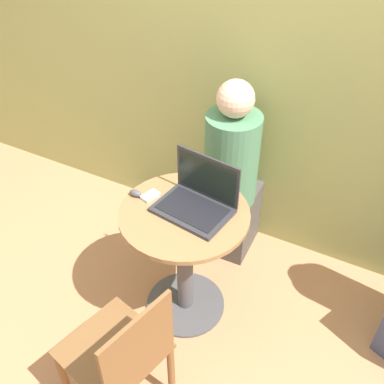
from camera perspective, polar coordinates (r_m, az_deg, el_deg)
The scene contains 8 objects.
ground_plane at distance 2.79m, azimuth -0.82°, elevation -14.08°, with size 12.00×12.00×0.00m, color tan.
back_wall at distance 2.59m, azimuth 7.90°, elevation 17.63°, with size 7.00×0.05×2.60m.
round_table at distance 2.42m, azimuth -0.92°, elevation -7.20°, with size 0.66×0.66×0.75m.
laptop at distance 2.23m, azimuth 0.69°, elevation -0.91°, with size 0.40×0.31×0.26m.
cell_phone at distance 2.33m, azimuth -5.30°, elevation -0.48°, with size 0.08×0.11×0.02m.
computer_mouse at distance 2.34m, azimuth -7.21°, elevation -0.15°, with size 0.07×0.04×0.04m.
chair_empty at distance 2.10m, azimuth -8.82°, elevation -20.08°, with size 0.48×0.48×0.84m.
person_seated at distance 2.79m, azimuth 5.20°, elevation 1.10°, with size 0.32×0.50×1.23m.
Camera 1 is at (0.81, -1.46, 2.24)m, focal length 42.00 mm.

